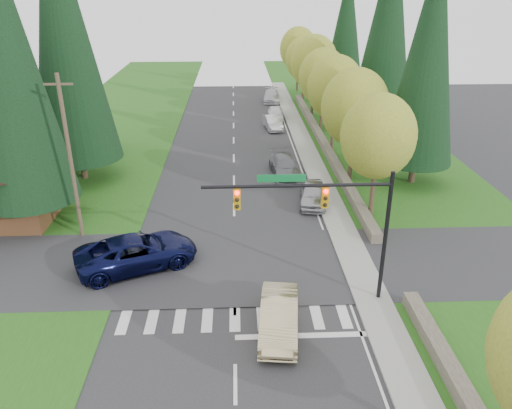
{
  "coord_description": "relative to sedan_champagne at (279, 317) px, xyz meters",
  "views": [
    {
      "loc": [
        0.17,
        -16.12,
        14.61
      ],
      "look_at": [
        1.3,
        10.06,
        2.8
      ],
      "focal_mm": 35.0,
      "sensor_mm": 36.0,
      "label": 1
    }
  ],
  "objects": [
    {
      "name": "ground",
      "position": [
        -1.99,
        -2.18,
        -0.78
      ],
      "size": [
        120.0,
        120.0,
        0.0
      ],
      "primitive_type": "plane",
      "color": "#28282B",
      "rests_on": "ground"
    },
    {
      "name": "conifer_e_c",
      "position": [
        12.01,
        45.82,
        8.5
      ],
      "size": [
        5.1,
        5.1,
        16.8
      ],
      "color": "#38281C",
      "rests_on": "ground"
    },
    {
      "name": "parked_car_b",
      "position": [
        2.21,
        19.82,
        -0.02
      ],
      "size": [
        2.57,
        5.43,
        1.53
      ],
      "primitive_type": "imported",
      "rotation": [
        0.0,
        0.0,
        0.08
      ],
      "color": "slate",
      "rests_on": "ground"
    },
    {
      "name": "decid_tree_0",
      "position": [
        7.21,
        11.82,
        4.81
      ],
      "size": [
        4.8,
        4.8,
        8.37
      ],
      "color": "#38281C",
      "rests_on": "ground"
    },
    {
      "name": "sidewalk_east",
      "position": [
        4.91,
        19.82,
        -0.72
      ],
      "size": [
        1.8,
        80.0,
        0.13
      ],
      "primitive_type": "cube",
      "color": "gray",
      "rests_on": "ground"
    },
    {
      "name": "parked_car_e",
      "position": [
        3.03,
        47.07,
        -0.05
      ],
      "size": [
        2.44,
        5.22,
        1.47
      ],
      "primitive_type": "imported",
      "rotation": [
        0.0,
        0.0,
        -0.07
      ],
      "color": "#B0B0B5",
      "rests_on": "ground"
    },
    {
      "name": "conifer_e_a",
      "position": [
        12.01,
        17.82,
        9.01
      ],
      "size": [
        5.44,
        5.44,
        17.8
      ],
      "color": "#38281C",
      "rests_on": "ground"
    },
    {
      "name": "decid_tree_4",
      "position": [
        7.31,
        39.82,
        5.28
      ],
      "size": [
        5.4,
        5.4,
        9.18
      ],
      "color": "#38281C",
      "rests_on": "ground"
    },
    {
      "name": "grass_east",
      "position": [
        11.01,
        17.82,
        -0.75
      ],
      "size": [
        14.0,
        110.0,
        0.06
      ],
      "primitive_type": "cube",
      "color": "#245316",
      "rests_on": "ground"
    },
    {
      "name": "brown_building",
      "position": [
        -16.99,
        12.82,
        2.36
      ],
      "size": [
        8.4,
        8.4,
        5.4
      ],
      "color": "#4C2D19",
      "rests_on": "ground"
    },
    {
      "name": "decid_tree_2",
      "position": [
        7.11,
        25.82,
        5.14
      ],
      "size": [
        5.0,
        5.0,
        8.82
      ],
      "color": "#38281C",
      "rests_on": "ground"
    },
    {
      "name": "conifer_e_b",
      "position": [
        13.01,
        31.82,
        10.01
      ],
      "size": [
        6.12,
        6.12,
        19.8
      ],
      "color": "#38281C",
      "rests_on": "ground"
    },
    {
      "name": "conifer_w_e",
      "position": [
        -15.99,
        25.82,
        9.51
      ],
      "size": [
        5.78,
        5.78,
        18.8
      ],
      "color": "#38281C",
      "rests_on": "ground"
    },
    {
      "name": "conifer_w_a",
      "position": [
        -14.99,
        11.82,
        10.01
      ],
      "size": [
        6.12,
        6.12,
        19.8
      ],
      "color": "#38281C",
      "rests_on": "ground"
    },
    {
      "name": "utility_pole",
      "position": [
        -11.49,
        9.82,
        4.36
      ],
      "size": [
        1.6,
        0.24,
        10.0
      ],
      "color": "#473828",
      "rests_on": "ground"
    },
    {
      "name": "decid_tree_5",
      "position": [
        7.11,
        46.82,
        4.75
      ],
      "size": [
        4.8,
        4.8,
        8.3
      ],
      "color": "#38281C",
      "rests_on": "ground"
    },
    {
      "name": "cross_street",
      "position": [
        -1.99,
        5.82,
        -0.78
      ],
      "size": [
        120.0,
        8.0,
        0.1
      ],
      "primitive_type": "cube",
      "color": "#28282B",
      "rests_on": "ground"
    },
    {
      "name": "stone_wall_south",
      "position": [
        6.61,
        -5.18,
        -0.43
      ],
      "size": [
        0.7,
        14.0,
        0.7
      ],
      "primitive_type": "cube",
      "color": "#4C4438",
      "rests_on": "ground"
    },
    {
      "name": "stone_wall_north",
      "position": [
        6.61,
        27.82,
        -0.43
      ],
      "size": [
        0.7,
        40.0,
        0.7
      ],
      "primitive_type": "cube",
      "color": "#4C4438",
      "rests_on": "ground"
    },
    {
      "name": "sedan_champagne",
      "position": [
        0.0,
        0.0,
        0.0
      ],
      "size": [
        2.15,
        4.91,
        1.57
      ],
      "primitive_type": "imported",
      "rotation": [
        0.0,
        0.0,
        -0.11
      ],
      "color": "beige",
      "rests_on": "ground"
    },
    {
      "name": "grass_west",
      "position": [
        -14.99,
        17.82,
        -0.75
      ],
      "size": [
        14.0,
        110.0,
        0.06
      ],
      "primitive_type": "cube",
      "color": "#245316",
      "rests_on": "ground"
    },
    {
      "name": "suv_navy",
      "position": [
        -7.36,
        5.96,
        0.13
      ],
      "size": [
        7.28,
        5.4,
        1.84
      ],
      "primitive_type": "imported",
      "rotation": [
        0.0,
        0.0,
        1.97
      ],
      "color": "#0A0D33",
      "rests_on": "ground"
    },
    {
      "name": "decid_tree_1",
      "position": [
        7.31,
        18.82,
        5.01
      ],
      "size": [
        5.2,
        5.2,
        8.8
      ],
      "color": "#38281C",
      "rests_on": "ground"
    },
    {
      "name": "parked_car_c",
      "position": [
        2.21,
        33.71,
        -0.08
      ],
      "size": [
        2.06,
        4.44,
        1.41
      ],
      "primitive_type": "imported",
      "rotation": [
        0.0,
        0.0,
        0.14
      ],
      "color": "silver",
      "rests_on": "ground"
    },
    {
      "name": "decid_tree_3",
      "position": [
        7.21,
        32.82,
        4.88
      ],
      "size": [
        5.0,
        5.0,
        8.55
      ],
      "color": "#38281C",
      "rests_on": "ground"
    },
    {
      "name": "traffic_signal",
      "position": [
        2.38,
        2.31,
        4.2
      ],
      "size": [
        8.7,
        0.37,
        6.8
      ],
      "color": "black",
      "rests_on": "ground"
    },
    {
      "name": "conifer_w_c",
      "position": [
        -13.99,
        19.82,
        10.51
      ],
      "size": [
        6.46,
        6.46,
        20.8
      ],
      "color": "#38281C",
      "rests_on": "ground"
    },
    {
      "name": "curb_east",
      "position": [
        4.06,
        19.82,
        -0.72
      ],
      "size": [
        0.2,
        80.0,
        0.13
      ],
      "primitive_type": "cube",
      "color": "gray",
      "rests_on": "ground"
    },
    {
      "name": "parked_car_d",
      "position": [
        2.82,
        37.68,
        -0.04
      ],
      "size": [
        2.06,
        4.49,
        1.49
      ],
      "primitive_type": "imported",
      "rotation": [
        0.0,
        0.0,
        -0.07
      ],
      "color": "white",
      "rests_on": "ground"
    },
    {
      "name": "decid_tree_6",
      "position": [
        7.21,
        53.82,
        5.08
      ],
      "size": [
        5.2,
        5.2,
        8.86
      ],
      "color": "#38281C",
      "rests_on": "ground"
    },
    {
      "name": "parked_car_a",
      "position": [
        3.61,
        14.04,
        -0.02
      ],
      "size": [
        2.4,
        4.68,
        1.52
      ],
      "primitive_type": "imported",
      "rotation": [
        0.0,
        0.0,
        -0.14
      ],
      "color": "#A2A1A6",
      "rests_on": "ground"
    }
  ]
}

